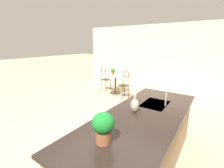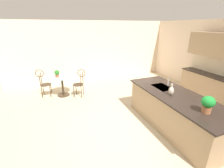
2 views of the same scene
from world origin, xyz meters
The scene contains 12 objects.
ground_plane centered at (0.00, 0.00, 0.00)m, with size 40.00×40.00×0.00m, color beige.
wall_left_window centered at (-4.26, 0.00, 1.35)m, with size 0.12×7.80×2.70m, color beige.
kitchen_island centered at (0.30, 0.85, 0.46)m, with size 2.80×1.06×0.92m.
back_counter_run centered at (-0.40, 3.21, 0.49)m, with size 2.44×0.64×1.52m.
upper_cabinet_run centered at (-0.40, 3.18, 1.90)m, with size 2.40×0.36×0.76m.
bistro_table centered at (-2.79, -1.60, 0.45)m, with size 0.80×0.80×0.74m.
chair_near_window centered at (-2.48, -1.02, 0.57)m, with size 0.51×0.52×1.04m.
chair_by_island centered at (-2.94, -2.23, 0.57)m, with size 0.43×0.50×1.04m.
sink_faucet centered at (-0.25, 1.03, 1.03)m, with size 0.02×0.02×0.22m, color #B2B5BA.
potted_plant_on_table centered at (-2.82, -1.74, 0.88)m, with size 0.18×0.18×0.25m.
potted_plant_counter_far centered at (1.15, 0.77, 1.12)m, with size 0.24×0.24×0.34m.
vase_on_counter centered at (0.25, 0.70, 1.03)m, with size 0.13×0.13×0.29m.
Camera 2 is at (2.93, -1.88, 2.50)m, focal length 25.10 mm.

